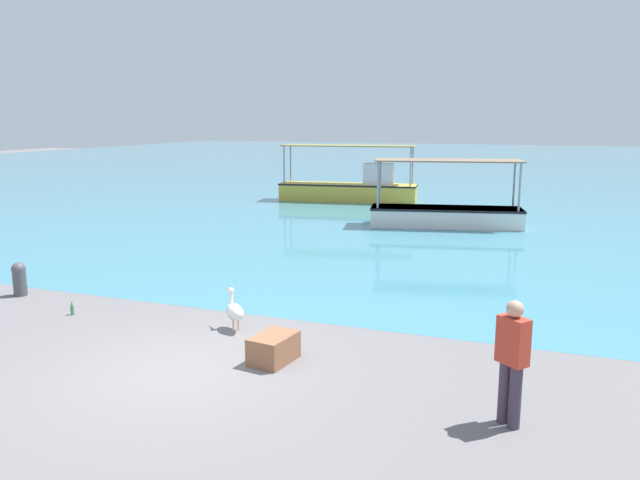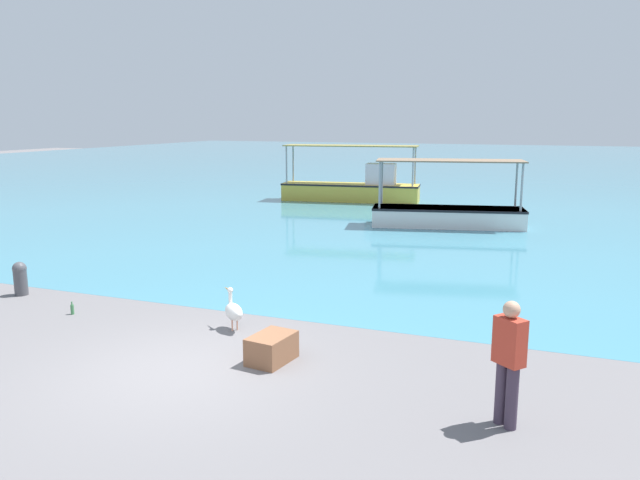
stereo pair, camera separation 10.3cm
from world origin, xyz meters
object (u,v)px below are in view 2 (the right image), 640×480
fishing_boat_near_right (354,187)px  cargo_crate (272,348)px  fisherman_standing (509,360)px  glass_bottle (72,309)px  fishing_boat_outer (448,213)px  pelican (234,311)px  mooring_bollard (20,277)px

fishing_boat_near_right → cargo_crate: fishing_boat_near_right is taller
fishing_boat_near_right → fisherman_standing: fishing_boat_near_right is taller
fishing_boat_near_right → fisherman_standing: 22.61m
fishing_boat_near_right → glass_bottle: 19.11m
fishing_boat_outer → cargo_crate: fishing_boat_outer is taller
fishing_boat_outer → pelican: (-1.76, -13.10, -0.15)m
mooring_bollard → fisherman_standing: (10.82, -2.41, 0.50)m
fisherman_standing → glass_bottle: fisherman_standing is taller
mooring_bollard → fishing_boat_outer: bearing=59.7°
fishing_boat_outer → fishing_boat_near_right: bearing=134.2°
pelican → glass_bottle: size_ratio=2.96×
pelican → fisherman_standing: fisherman_standing is taller
pelican → fisherman_standing: 5.55m
pelican → cargo_crate: size_ratio=0.97×
pelican → glass_bottle: pelican is taller
cargo_crate → glass_bottle: cargo_crate is taller
fishing_boat_outer → fishing_boat_near_right: fishing_boat_near_right is taller
pelican → cargo_crate: 1.78m
pelican → fishing_boat_outer: bearing=82.3°
cargo_crate → glass_bottle: bearing=170.6°
glass_bottle → fishing_boat_outer: bearing=68.4°
cargo_crate → glass_bottle: size_ratio=3.06×
fishing_boat_outer → mooring_bollard: 14.75m
fisherman_standing → glass_bottle: (-8.70, 1.70, -0.80)m
fishing_boat_outer → fishing_boat_near_right: (-5.49, 5.65, 0.16)m
pelican → mooring_bollard: 5.70m
fishing_boat_near_right → glass_bottle: fishing_boat_near_right is taller
fishing_boat_near_right → cargo_crate: 20.56m
fishing_boat_outer → pelican: 13.22m
fishing_boat_near_right → mooring_bollard: fishing_boat_near_right is taller
fishing_boat_outer → pelican: size_ratio=7.17×
cargo_crate → fisherman_standing: bearing=-13.1°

